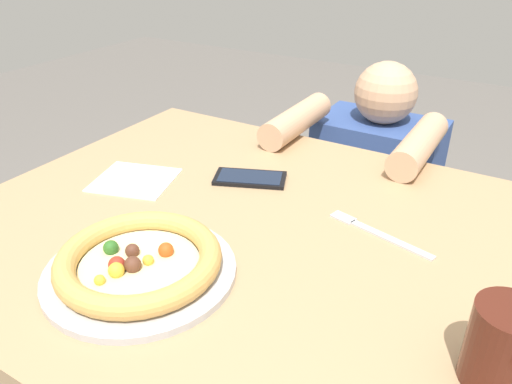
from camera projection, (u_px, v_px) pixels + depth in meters
name	position (u px, v px, depth m)	size (l,w,h in m)	color
dining_table	(272.00, 286.00, 0.93)	(1.16, 0.87, 0.75)	tan
pizza_near	(139.00, 263.00, 0.76)	(0.30, 0.30, 0.05)	#B7B7BC
drink_cup_colored	(503.00, 346.00, 0.57)	(0.08, 0.08, 0.19)	#4C1E14
paper_napkin	(135.00, 180.00, 1.05)	(0.16, 0.14, 0.00)	white
fork	(375.00, 232.00, 0.87)	(0.20, 0.07, 0.00)	silver
cell_phone	(250.00, 178.00, 1.05)	(0.17, 0.13, 0.01)	black
diner_seated	(369.00, 219.00, 1.54)	(0.38, 0.51, 0.91)	#333847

